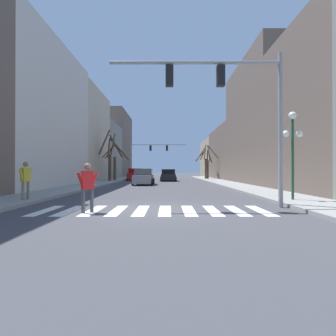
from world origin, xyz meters
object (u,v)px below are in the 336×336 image
pedestrian_crossing_street (88,183)px  street_tree_right_far (205,162)px  car_driving_away_lane (169,175)px  pedestrian_waiting_at_curb (26,177)px  traffic_signal_near (231,95)px  street_lamp_right_corner (293,137)px  street_tree_left_near (116,160)px  car_driving_toward_lane (144,177)px  traffic_signal_far (149,152)px  car_parked_right_far (136,175)px  street_tree_left_mid (111,157)px  street_tree_left_far (209,163)px

pedestrian_crossing_street → street_tree_right_far: size_ratio=0.33×
car_driving_away_lane → pedestrian_waiting_at_curb: size_ratio=2.49×
traffic_signal_near → street_lamp_right_corner: (3.28, 1.55, -1.55)m
pedestrian_crossing_street → street_tree_left_near: (-3.99, 24.69, 1.72)m
car_driving_toward_lane → street_tree_right_far: bearing=150.2°
traffic_signal_near → pedestrian_waiting_at_curb: traffic_signal_near is taller
street_lamp_right_corner → street_tree_left_near: (-12.72, 21.82, -0.30)m
traffic_signal_near → street_tree_left_near: size_ratio=1.16×
car_driving_away_lane → pedestrian_waiting_at_curb: pedestrian_waiting_at_curb is taller
traffic_signal_near → car_driving_away_lane: 25.29m
traffic_signal_far → street_tree_right_far: 8.91m
car_driving_toward_lane → street_tree_right_far: street_tree_right_far is taller
street_lamp_right_corner → car_driving_away_lane: bearing=104.0°
street_lamp_right_corner → car_driving_toward_lane: bearing=119.7°
car_driving_toward_lane → car_parked_right_far: car_parked_right_far is taller
pedestrian_waiting_at_curb → street_tree_left_mid: (-0.56, 20.36, 1.99)m
street_tree_right_far → car_parked_right_far: bearing=-165.8°
traffic_signal_far → street_tree_left_near: 8.00m
street_tree_left_mid → traffic_signal_far: bearing=63.4°
street_lamp_right_corner → car_parked_right_far: street_lamp_right_corner is taller
car_parked_right_far → street_tree_left_near: bearing=154.9°
street_lamp_right_corner → street_tree_left_mid: bearing=122.7°
car_driving_toward_lane → street_tree_left_near: street_tree_left_near is taller
car_driving_away_lane → street_tree_left_near: street_tree_left_near is taller
pedestrian_waiting_at_curb → street_tree_left_mid: size_ratio=0.27×
street_tree_left_near → street_tree_left_far: bearing=26.1°
car_parked_right_far → pedestrian_crossing_street: pedestrian_crossing_street is taller
car_driving_away_lane → street_tree_right_far: street_tree_right_far is taller
car_parked_right_far → street_tree_left_far: street_tree_left_far is taller
street_lamp_right_corner → street_tree_left_far: bearing=89.1°
street_tree_left_mid → car_parked_right_far: bearing=67.8°
traffic_signal_near → street_tree_right_far: 30.73m
street_tree_left_far → street_tree_left_mid: 15.69m
traffic_signal_near → traffic_signal_far: bearing=100.5°
street_lamp_right_corner → street_tree_left_mid: size_ratio=0.64×
traffic_signal_far → car_parked_right_far: bearing=-126.3°
traffic_signal_far → pedestrian_waiting_at_curb: size_ratio=4.92×
street_lamp_right_corner → car_driving_toward_lane: street_lamp_right_corner is taller
traffic_signal_far → street_tree_left_mid: street_tree_left_mid is taller
pedestrian_crossing_street → street_tree_right_far: (8.59, 31.83, 1.69)m
street_lamp_right_corner → car_parked_right_far: 28.46m
street_lamp_right_corner → pedestrian_crossing_street: (-8.73, -2.86, -2.02)m
street_tree_left_near → street_tree_left_mid: (-0.34, -1.49, 0.41)m
pedestrian_waiting_at_curb → pedestrian_crossing_street: pedestrian_waiting_at_curb is taller
traffic_signal_far → car_driving_toward_lane: traffic_signal_far is taller
car_driving_away_lane → car_parked_right_far: car_parked_right_far is taller
traffic_signal_far → car_driving_toward_lane: size_ratio=1.88×
street_tree_left_far → street_tree_left_near: (-13.18, -6.46, 0.14)m
car_parked_right_far → street_tree_right_far: bearing=-75.8°
traffic_signal_far → street_lamp_right_corner: bearing=-72.8°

